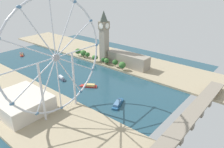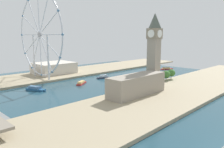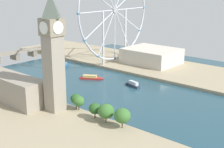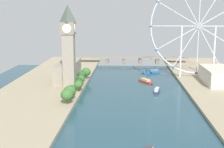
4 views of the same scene
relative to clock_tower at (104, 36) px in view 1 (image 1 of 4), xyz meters
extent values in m
plane|color=#234756|center=(70.99, -18.99, -49.91)|extent=(372.00, 372.00, 0.00)
cube|color=tan|center=(-30.02, -18.99, -48.41)|extent=(90.00, 520.00, 3.00)
cube|color=tan|center=(171.99, -18.99, -48.41)|extent=(90.00, 520.00, 3.00)
cube|color=gray|center=(0.00, 0.00, -17.34)|extent=(12.32, 12.32, 59.14)
cube|color=gray|center=(0.00, 0.00, 18.66)|extent=(14.29, 14.29, 12.87)
pyramid|color=#4C564C|center=(0.00, 0.00, 34.14)|extent=(12.94, 12.94, 18.08)
cylinder|color=white|center=(0.00, 7.39, 18.66)|extent=(9.36, 0.50, 9.36)
cylinder|color=white|center=(0.00, -7.39, 18.66)|extent=(9.36, 0.50, 9.36)
cylinder|color=white|center=(7.39, 0.00, 18.66)|extent=(0.50, 9.36, 9.36)
cylinder|color=white|center=(-7.39, 0.00, 18.66)|extent=(0.50, 9.36, 9.36)
cube|color=gray|center=(-10.21, 45.69, -36.00)|extent=(22.00, 75.37, 21.81)
cylinder|color=#513823|center=(8.85, -60.80, -44.70)|extent=(0.80, 0.80, 4.43)
ellipsoid|color=#386B2D|center=(8.85, -60.80, -37.84)|extent=(11.60, 11.60, 10.44)
cylinder|color=#513823|center=(8.51, -46.01, -45.02)|extent=(0.80, 0.80, 3.79)
ellipsoid|color=#386B2D|center=(8.51, -46.01, -38.37)|extent=(11.86, 11.86, 10.68)
cylinder|color=#513823|center=(8.46, -34.95, -44.85)|extent=(0.80, 0.80, 4.11)
ellipsoid|color=#285623|center=(8.46, -34.95, -39.16)|extent=(9.09, 9.09, 8.18)
cylinder|color=#513823|center=(11.88, -13.99, -44.99)|extent=(0.80, 0.80, 3.84)
ellipsoid|color=#386B2D|center=(11.88, -13.99, -39.48)|extent=(8.99, 8.99, 8.09)
cylinder|color=#513823|center=(12.08, -10.71, -44.42)|extent=(0.80, 0.80, 4.98)
ellipsoid|color=#285623|center=(12.08, -10.71, -38.44)|extent=(8.74, 8.74, 7.87)
cylinder|color=#513823|center=(9.39, 6.17, -45.08)|extent=(0.80, 0.80, 3.66)
ellipsoid|color=#1E471E|center=(9.39, 6.17, -39.91)|extent=(8.35, 8.35, 7.52)
cylinder|color=#513823|center=(10.17, 14.06, -44.96)|extent=(0.80, 0.80, 3.89)
ellipsoid|color=#386B2D|center=(10.17, 14.06, -39.33)|extent=(9.21, 9.21, 8.29)
cylinder|color=#513823|center=(8.54, 32.13, -44.66)|extent=(0.80, 0.80, 4.50)
ellipsoid|color=#285623|center=(8.54, 32.13, -38.46)|extent=(9.86, 9.86, 8.88)
cylinder|color=#513823|center=(11.78, 49.61, -44.79)|extent=(0.80, 0.80, 4.24)
ellipsoid|color=#386B2D|center=(11.78, 49.61, -38.04)|extent=(11.58, 11.58, 10.42)
torus|color=silver|center=(152.44, 70.06, 17.90)|extent=(122.31, 2.03, 122.31)
cylinder|color=#99999E|center=(152.44, 70.06, 17.90)|extent=(7.22, 3.00, 7.22)
cylinder|color=silver|center=(182.51, 70.06, 17.90)|extent=(60.14, 1.22, 1.22)
cylinder|color=silver|center=(178.48, 70.06, 32.93)|extent=(52.69, 1.22, 31.12)
cylinder|color=silver|center=(167.47, 70.06, 43.94)|extent=(31.12, 1.22, 52.69)
cylinder|color=silver|center=(152.44, 70.06, 47.97)|extent=(1.22, 1.22, 60.14)
cylinder|color=silver|center=(137.40, 70.06, 43.94)|extent=(31.12, 1.22, 52.69)
cylinder|color=silver|center=(126.39, 70.06, 32.93)|extent=(52.69, 1.22, 31.12)
cylinder|color=silver|center=(122.37, 70.06, 17.90)|extent=(60.14, 1.22, 1.22)
cylinder|color=silver|center=(126.39, 70.06, 2.86)|extent=(52.69, 1.22, 31.12)
cylinder|color=silver|center=(137.40, 70.06, -8.14)|extent=(31.12, 1.22, 52.69)
cylinder|color=silver|center=(152.44, 70.06, -12.17)|extent=(1.22, 1.22, 60.14)
cylinder|color=silver|center=(167.47, 70.06, -8.14)|extent=(31.12, 1.22, 52.69)
cylinder|color=silver|center=(178.48, 70.06, 2.86)|extent=(52.69, 1.22, 31.12)
ellipsoid|color=teal|center=(182.51, 70.06, 69.98)|extent=(4.80, 3.20, 3.20)
ellipsoid|color=teal|center=(122.37, 70.06, 69.98)|extent=(4.80, 3.20, 3.20)
ellipsoid|color=teal|center=(100.35, 70.06, 47.97)|extent=(4.80, 3.20, 3.20)
ellipsoid|color=teal|center=(92.30, 70.06, 17.90)|extent=(4.80, 3.20, 3.20)
ellipsoid|color=teal|center=(100.35, 70.06, -12.17)|extent=(4.80, 3.20, 3.20)
ellipsoid|color=teal|center=(122.37, 70.06, -34.19)|extent=(4.80, 3.20, 3.20)
ellipsoid|color=teal|center=(152.44, 70.06, -42.24)|extent=(4.80, 3.20, 3.20)
ellipsoid|color=teal|center=(182.51, 70.06, -34.19)|extent=(4.80, 3.20, 3.20)
ellipsoid|color=teal|center=(204.52, 70.06, -12.17)|extent=(4.80, 3.20, 3.20)
cylinder|color=silver|center=(173.49, 70.06, -14.51)|extent=(2.40, 2.40, 64.81)
cylinder|color=silver|center=(131.39, 70.06, -14.51)|extent=(2.40, 2.40, 64.81)
cube|color=beige|center=(179.40, 32.66, -37.80)|extent=(51.94, 62.65, 18.22)
cube|color=gray|center=(70.99, 189.13, -40.11)|extent=(184.00, 16.39, 2.00)
cube|color=#70685B|center=(28.98, 189.13, -45.51)|extent=(6.00, 14.76, 8.80)
cube|color=#70685B|center=(56.98, 189.13, -45.51)|extent=(6.00, 14.76, 8.80)
cube|color=#70685B|center=(84.99, 189.13, -45.51)|extent=(6.00, 14.76, 8.80)
cube|color=#70685B|center=(112.99, 189.13, -45.51)|extent=(6.00, 14.76, 8.80)
cube|color=#B22D28|center=(86.05, 46.41, -48.92)|extent=(17.50, 22.88, 1.98)
cone|color=#B22D28|center=(93.07, 35.06, -48.92)|extent=(3.86, 4.56, 1.98)
cube|color=#DBB766|center=(85.45, 47.39, -46.75)|extent=(12.29, 15.34, 2.37)
cube|color=#235684|center=(97.38, 108.08, -48.74)|extent=(26.60, 15.46, 2.33)
cone|color=#235684|center=(83.33, 102.97, -48.74)|extent=(5.15, 3.78, 2.33)
cube|color=teal|center=(98.59, 108.52, -46.19)|extent=(17.43, 11.20, 2.77)
cube|color=#2D384C|center=(95.35, -3.30, -48.76)|extent=(8.52, 18.65, 2.29)
cone|color=#2D384C|center=(97.88, 6.94, -48.76)|extent=(3.01, 3.72, 2.29)
cube|color=silver|center=(95.13, -4.18, -46.00)|extent=(6.21, 11.82, 3.23)
cube|color=#B22D28|center=(73.74, -158.46, -49.00)|extent=(16.20, 24.48, 1.82)
cone|color=#B22D28|center=(67.35, -171.16, -49.00)|extent=(3.61, 4.76, 1.82)
cube|color=#DBB766|center=(74.29, -157.36, -46.77)|extent=(10.64, 14.67, 2.64)
cube|color=#38383D|center=(74.29, -157.36, -45.27)|extent=(9.81, 13.32, 0.34)
camera|label=1|loc=(274.94, 246.11, 91.07)|focal=34.50mm
camera|label=2|loc=(-153.55, 230.98, 15.48)|focal=35.43mm
camera|label=3|loc=(-152.55, -192.91, 50.39)|focal=52.60mm
camera|label=4|loc=(63.04, -333.87, 36.04)|focal=50.50mm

